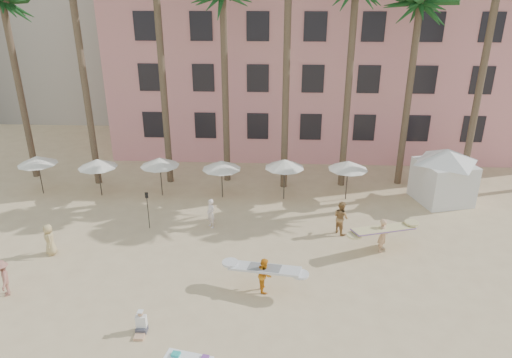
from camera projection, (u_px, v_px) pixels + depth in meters
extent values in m
plane|color=#D1B789|center=(210.00, 328.00, 18.22)|extent=(120.00, 120.00, 0.00)
cube|color=#DF8C88|center=(332.00, 48.00, 38.86)|extent=(35.00, 14.00, 16.00)
cylinder|color=brown|center=(20.00, 94.00, 30.96)|extent=(0.44, 0.44, 12.00)
cylinder|color=brown|center=(85.00, 83.00, 29.42)|extent=(0.44, 0.44, 14.00)
cylinder|color=brown|center=(163.00, 86.00, 29.75)|extent=(0.44, 0.44, 13.50)
cylinder|color=brown|center=(225.00, 93.00, 30.21)|extent=(0.44, 0.44, 12.50)
cylinder|color=brown|center=(286.00, 81.00, 28.72)|extent=(0.44, 0.44, 14.50)
cylinder|color=brown|center=(348.00, 92.00, 29.28)|extent=(0.44, 0.44, 13.00)
cylinder|color=brown|center=(408.00, 98.00, 29.74)|extent=(0.44, 0.44, 12.00)
cylinder|color=brown|center=(480.00, 86.00, 28.25)|extent=(0.44, 0.44, 14.00)
cylinder|color=#332B23|center=(40.00, 176.00, 29.91)|extent=(0.07, 0.07, 2.50)
cone|color=white|center=(37.00, 160.00, 29.49)|extent=(2.50, 2.50, 0.55)
cylinder|color=#332B23|center=(100.00, 178.00, 29.64)|extent=(0.07, 0.07, 2.40)
cone|color=white|center=(97.00, 163.00, 29.24)|extent=(2.50, 2.50, 0.55)
cylinder|color=#332B23|center=(161.00, 178.00, 29.62)|extent=(0.07, 0.07, 2.50)
cone|color=white|center=(160.00, 162.00, 29.20)|extent=(2.50, 2.50, 0.55)
cylinder|color=#332B23|center=(222.00, 180.00, 29.36)|extent=(0.07, 0.07, 2.40)
cone|color=white|center=(222.00, 165.00, 28.96)|extent=(2.50, 2.50, 0.55)
cylinder|color=#332B23|center=(284.00, 180.00, 29.04)|extent=(0.07, 0.07, 2.60)
cone|color=white|center=(285.00, 164.00, 28.60)|extent=(2.50, 2.50, 0.55)
cylinder|color=#332B23|center=(347.00, 181.00, 29.06)|extent=(0.07, 0.07, 2.50)
cone|color=white|center=(348.00, 165.00, 28.64)|extent=(2.50, 2.50, 0.55)
cube|color=silver|center=(443.00, 182.00, 28.83)|extent=(3.67, 3.67, 2.60)
cone|color=silver|center=(447.00, 156.00, 28.16)|extent=(5.51, 5.51, 0.90)
cube|color=#27ACA5|center=(176.00, 354.00, 16.79)|extent=(0.35, 0.31, 0.10)
cube|color=purple|center=(205.00, 358.00, 16.62)|extent=(0.32, 0.35, 0.08)
imported|color=tan|center=(383.00, 235.00, 23.29)|extent=(0.67, 0.79, 1.83)
cube|color=#D1C382|center=(384.00, 229.00, 23.15)|extent=(3.50, 2.17, 0.41)
imported|color=orange|center=(264.00, 275.00, 20.25)|extent=(0.73, 0.87, 1.61)
cube|color=silver|center=(265.00, 268.00, 20.12)|extent=(3.31, 1.49, 0.32)
imported|color=silver|center=(211.00, 213.00, 25.71)|extent=(0.72, 0.74, 1.71)
imported|color=#A46657|center=(3.00, 278.00, 19.89)|extent=(1.10, 1.28, 1.71)
imported|color=#9E7242|center=(341.00, 217.00, 25.06)|extent=(1.10, 1.16, 1.89)
imported|color=tan|center=(50.00, 239.00, 23.04)|extent=(0.88, 0.98, 1.67)
cylinder|color=black|center=(148.00, 211.00, 25.50)|extent=(0.04, 0.04, 2.10)
cube|color=black|center=(147.00, 195.00, 25.12)|extent=(0.18, 0.03, 0.35)
cube|color=#3F3F4C|center=(142.00, 329.00, 17.97)|extent=(0.42, 0.39, 0.22)
cube|color=tan|center=(140.00, 336.00, 17.69)|extent=(0.37, 0.42, 0.11)
cube|color=white|center=(141.00, 321.00, 17.87)|extent=(0.41, 0.24, 0.52)
sphere|color=tan|center=(140.00, 313.00, 17.73)|extent=(0.22, 0.22, 0.22)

